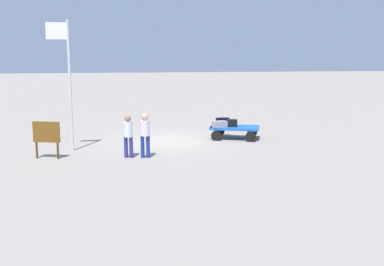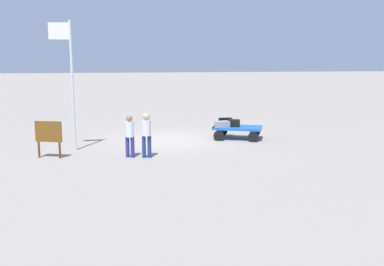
% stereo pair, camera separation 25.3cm
% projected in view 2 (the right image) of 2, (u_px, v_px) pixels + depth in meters
% --- Properties ---
extents(ground_plane, '(120.00, 120.00, 0.00)m').
position_uv_depth(ground_plane, '(170.00, 140.00, 20.45)').
color(ground_plane, gray).
extents(luggage_cart, '(2.38, 1.87, 0.55)m').
position_uv_depth(luggage_cart, '(237.00, 129.00, 20.78)').
color(luggage_cart, blue).
rests_on(luggage_cart, ground).
extents(suitcase_tan, '(0.68, 0.47, 0.27)m').
position_uv_depth(suitcase_tan, '(222.00, 124.00, 20.53)').
color(suitcase_tan, gray).
rests_on(suitcase_tan, luggage_cart).
extents(suitcase_olive, '(0.58, 0.33, 0.30)m').
position_uv_depth(suitcase_olive, '(225.00, 121.00, 21.24)').
color(suitcase_olive, black).
rests_on(suitcase_olive, luggage_cart).
extents(suitcase_maroon, '(0.54, 0.36, 0.32)m').
position_uv_depth(suitcase_maroon, '(234.00, 123.00, 20.67)').
color(suitcase_maroon, black).
rests_on(suitcase_maroon, luggage_cart).
extents(worker_lead, '(0.36, 0.36, 1.64)m').
position_uv_depth(worker_lead, '(146.00, 132.00, 17.07)').
color(worker_lead, navy).
rests_on(worker_lead, ground).
extents(worker_trailing, '(0.40, 0.40, 1.56)m').
position_uv_depth(worker_trailing, '(130.00, 133.00, 17.12)').
color(worker_trailing, navy).
rests_on(worker_trailing, ground).
extents(flagpole, '(0.85, 0.10, 4.99)m').
position_uv_depth(flagpole, '(69.00, 74.00, 17.99)').
color(flagpole, silver).
rests_on(flagpole, ground).
extents(signboard, '(0.98, 0.32, 1.35)m').
position_uv_depth(signboard, '(48.00, 134.00, 17.02)').
color(signboard, '#4C3319').
rests_on(signboard, ground).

